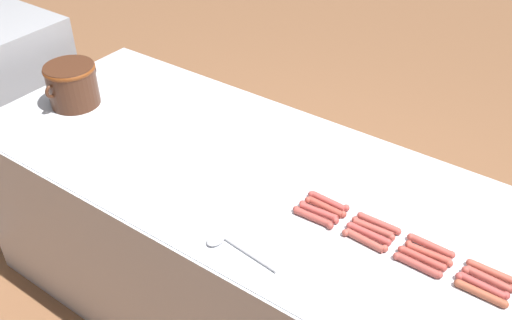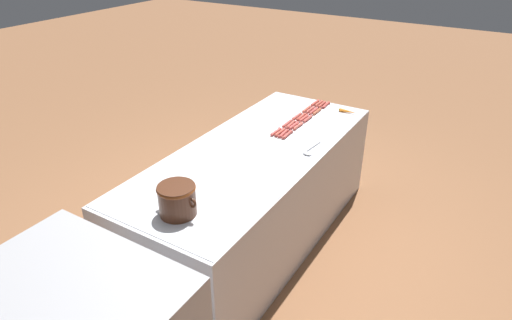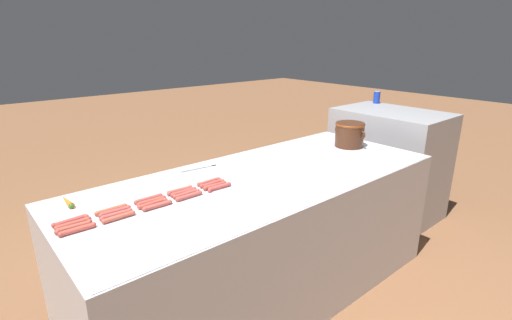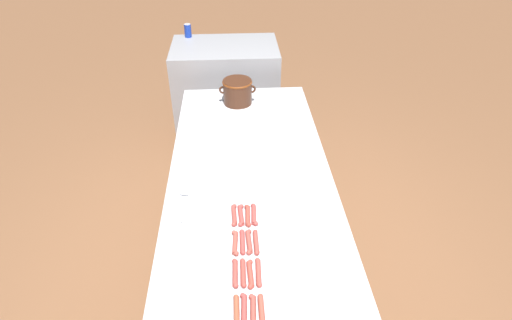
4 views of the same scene
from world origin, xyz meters
TOP-DOWN VIEW (x-y plane):
  - ground_plane at (0.00, 0.00)m, footprint 20.00×20.00m
  - griddle_counter at (0.00, 0.00)m, footprint 0.99×2.45m
  - hot_dog_1 at (-0.10, -0.91)m, footprint 0.03×0.16m
  - hot_dog_2 at (-0.11, -0.71)m, footprint 0.03×0.16m
  - hot_dog_3 at (-0.10, -0.53)m, footprint 0.03×0.16m
  - hot_dog_4 at (-0.11, -0.33)m, footprint 0.03×0.16m
  - hot_dog_6 at (-0.07, -0.91)m, footprint 0.03×0.16m
  - hot_dog_7 at (-0.07, -0.71)m, footprint 0.03×0.16m
  - hot_dog_8 at (-0.07, -0.52)m, footprint 0.03×0.16m
  - hot_dog_9 at (-0.07, -0.33)m, footprint 0.03×0.16m
  - hot_dog_11 at (-0.03, -0.91)m, footprint 0.03×0.16m
  - hot_dog_12 at (-0.04, -0.72)m, footprint 0.03×0.16m
  - hot_dog_13 at (-0.03, -0.53)m, footprint 0.03×0.16m
  - hot_dog_14 at (-0.03, -0.34)m, footprint 0.03×0.16m
  - hot_dog_16 at (0.00, -0.91)m, footprint 0.03×0.16m
  - hot_dog_17 at (0.00, -0.72)m, footprint 0.03×0.16m
  - hot_dog_18 at (-0.00, -0.53)m, footprint 0.03×0.16m
  - hot_dog_19 at (0.00, -0.33)m, footprint 0.03×0.16m
  - bean_pot at (-0.05, 0.96)m, footprint 0.29×0.23m
  - serving_spoon at (-0.38, -0.16)m, footprint 0.07×0.27m

SIDE VIEW (x-z plane):
  - ground_plane at x=0.00m, z-range 0.00..0.00m
  - griddle_counter at x=0.00m, z-range 0.00..0.85m
  - serving_spoon at x=-0.38m, z-range 0.85..0.87m
  - hot_dog_1 at x=-0.10m, z-range 0.85..0.88m
  - hot_dog_2 at x=-0.11m, z-range 0.85..0.88m
  - hot_dog_3 at x=-0.10m, z-range 0.85..0.88m
  - hot_dog_4 at x=-0.11m, z-range 0.85..0.88m
  - hot_dog_6 at x=-0.07m, z-range 0.85..0.88m
  - hot_dog_7 at x=-0.07m, z-range 0.85..0.88m
  - hot_dog_8 at x=-0.07m, z-range 0.85..0.88m
  - hot_dog_9 at x=-0.07m, z-range 0.85..0.88m
  - hot_dog_11 at x=-0.03m, z-range 0.85..0.88m
  - hot_dog_12 at x=-0.04m, z-range 0.85..0.88m
  - hot_dog_13 at x=-0.03m, z-range 0.85..0.88m
  - hot_dog_14 at x=-0.03m, z-range 0.85..0.88m
  - hot_dog_16 at x=0.00m, z-range 0.85..0.88m
  - hot_dog_17 at x=0.00m, z-range 0.85..0.88m
  - hot_dog_18 at x=0.00m, z-range 0.85..0.88m
  - hot_dog_19 at x=0.00m, z-range 0.85..0.88m
  - bean_pot at x=-0.05m, z-range 0.86..1.06m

